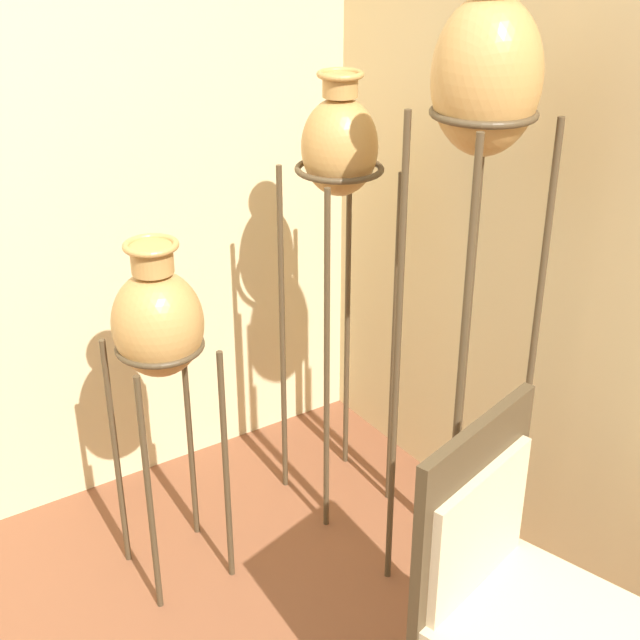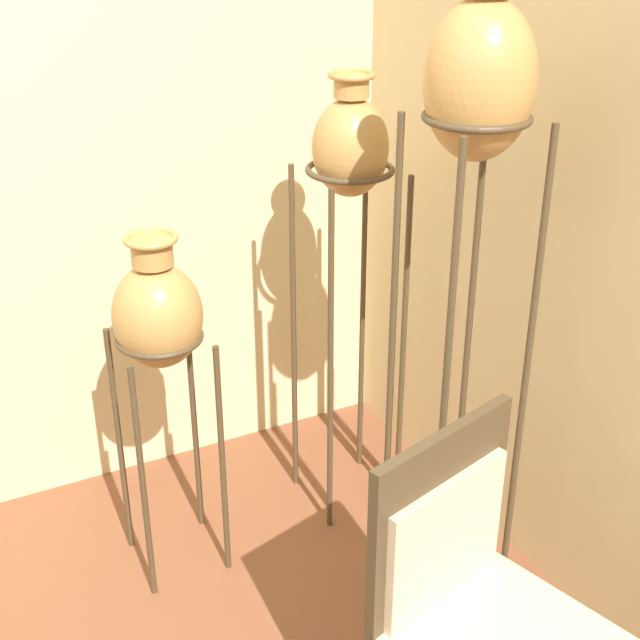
# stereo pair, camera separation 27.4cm
# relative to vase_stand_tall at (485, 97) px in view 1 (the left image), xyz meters

# --- Properties ---
(vase_stand_tall) EXTENTS (0.29, 0.29, 1.95)m
(vase_stand_tall) POSITION_rel_vase_stand_tall_xyz_m (0.00, 0.00, 0.00)
(vase_stand_tall) COLOR #473823
(vase_stand_tall) RESTS_ON ground_plane
(vase_stand_medium) EXTENTS (0.30, 0.30, 1.57)m
(vase_stand_medium) POSITION_rel_vase_stand_tall_xyz_m (-0.02, 0.61, -0.32)
(vase_stand_medium) COLOR #473823
(vase_stand_medium) RESTS_ON ground_plane
(vase_stand_short) EXTENTS (0.28, 0.28, 1.18)m
(vase_stand_short) POSITION_rel_vase_stand_tall_xyz_m (-0.70, 0.56, -0.70)
(vase_stand_short) COLOR #473823
(vase_stand_short) RESTS_ON ground_plane
(chair) EXTENTS (0.60, 0.59, 0.98)m
(chair) POSITION_rel_vase_stand_tall_xyz_m (-0.30, -0.55, -1.04)
(chair) COLOR #473823
(chair) RESTS_ON ground_plane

